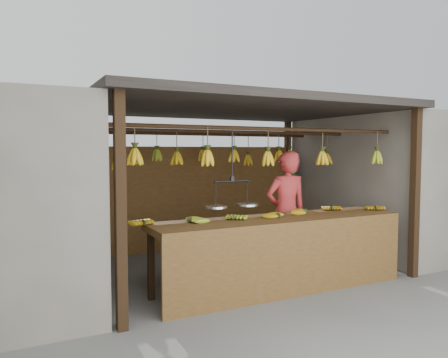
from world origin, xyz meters
TOP-DOWN VIEW (x-y plane):
  - ground at (0.00, 0.00)m, footprint 80.00×80.00m
  - stall at (0.00, 0.33)m, footprint 4.30×3.30m
  - neighbor_right at (3.60, 0.00)m, footprint 3.00×3.00m
  - counter at (0.06, -1.22)m, footprint 3.47×0.75m
  - hanging_bananas at (0.00, 0.01)m, footprint 3.63×2.25m
  - balance_scale at (-0.54, -1.00)m, footprint 0.70×0.28m
  - vendor at (0.56, -0.55)m, footprint 0.66×0.46m
  - bag_bundles at (1.94, 1.35)m, footprint 0.08×0.26m

SIDE VIEW (x-z plane):
  - ground at x=0.00m, z-range 0.00..0.00m
  - counter at x=0.06m, z-range 0.22..1.18m
  - vendor at x=0.56m, z-range 0.00..1.73m
  - bag_bundles at x=1.94m, z-range 0.38..1.62m
  - balance_scale at x=-0.54m, z-range 0.65..1.60m
  - neighbor_right at x=3.60m, z-range 0.00..2.30m
  - hanging_bananas at x=0.00m, z-range 1.44..1.82m
  - stall at x=0.00m, z-range 0.77..3.17m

